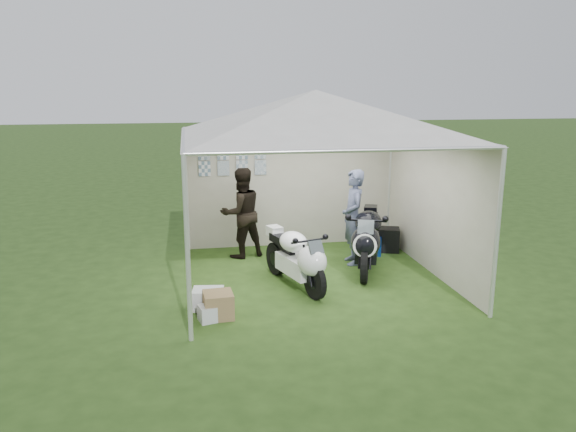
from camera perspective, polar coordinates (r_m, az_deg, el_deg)
name	(u,v)px	position (r m, az deg, el deg)	size (l,w,h in m)	color
ground	(314,277)	(9.24, 2.62, -6.24)	(80.00, 80.00, 0.00)	#233D14
canopy_tent	(315,118)	(8.76, 2.75, 9.92)	(5.66, 5.66, 3.00)	silver
motorcycle_white	(298,257)	(8.63, 0.98, -4.18)	(0.77, 1.75, 0.89)	black
motorcycle_black	(367,238)	(9.49, 8.07, -2.22)	(1.01, 1.99, 1.02)	black
paddock_stand	(369,246)	(10.51, 8.28, -3.03)	(0.43, 0.27, 0.32)	#103EB9
person_dark_jacket	(241,213)	(10.15, -4.77, 0.32)	(0.80, 0.62, 1.64)	black
person_blue_jacket	(353,217)	(9.80, 6.64, -0.12)	(0.61, 0.40, 1.66)	slate
equipment_box	(387,240)	(10.77, 10.04, -2.37)	(0.44, 0.36, 0.44)	black
crate_0	(208,299)	(8.04, -8.12, -8.32)	(0.43, 0.33, 0.28)	silver
crate_1	(218,305)	(7.72, -7.09, -8.97)	(0.39, 0.39, 0.35)	brown
crate_2	(210,313)	(7.65, -7.92, -9.74)	(0.29, 0.24, 0.21)	#B8BCC1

